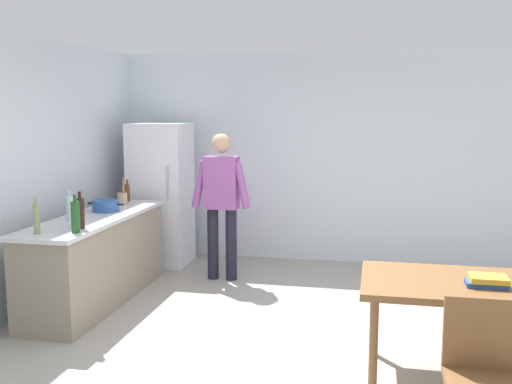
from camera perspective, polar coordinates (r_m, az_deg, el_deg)
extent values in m
plane|color=#9E998E|center=(5.00, 1.86, -15.09)|extent=(14.00, 14.00, 0.00)
cube|color=silver|center=(7.59, 5.83, 3.37)|extent=(6.40, 0.12, 2.70)
cube|color=silver|center=(5.85, -23.68, 1.34)|extent=(0.12, 5.60, 2.70)
cube|color=gray|center=(6.21, -15.41, -6.56)|extent=(0.60, 2.12, 0.86)
cube|color=silver|center=(6.11, -15.56, -2.47)|extent=(0.64, 2.20, 0.04)
cube|color=white|center=(7.51, -9.30, -0.21)|extent=(0.70, 0.64, 1.80)
cylinder|color=#B2B2B7|center=(7.09, -8.66, 0.96)|extent=(0.02, 0.02, 0.40)
cylinder|color=#1E1E2D|center=(6.82, -4.25, -5.06)|extent=(0.13, 0.13, 0.84)
cylinder|color=#1E1E2D|center=(6.76, -2.45, -5.16)|extent=(0.13, 0.13, 0.84)
cube|color=#99519E|center=(6.66, -3.40, 0.93)|extent=(0.38, 0.22, 0.60)
sphere|color=tan|center=(6.62, -3.44, 4.80)|extent=(0.22, 0.22, 0.22)
cylinder|color=#99519E|center=(6.70, -5.56, 0.77)|extent=(0.20, 0.09, 0.55)
cylinder|color=#99519E|center=(6.57, -1.39, 0.66)|extent=(0.20, 0.09, 0.55)
cube|color=brown|center=(4.45, 19.46, -8.59)|extent=(1.40, 0.90, 0.05)
cylinder|color=brown|center=(4.20, 11.46, -14.71)|extent=(0.06, 0.06, 0.70)
cylinder|color=brown|center=(4.86, 11.52, -11.53)|extent=(0.06, 0.06, 0.70)
cube|color=brown|center=(3.65, 21.25, -12.77)|extent=(0.42, 0.04, 0.42)
cylinder|color=#285193|center=(6.35, -14.54, -1.31)|extent=(0.28, 0.28, 0.12)
cube|color=black|center=(6.42, -15.91, -1.08)|extent=(0.06, 0.03, 0.02)
cube|color=black|center=(6.27, -13.16, -1.19)|extent=(0.06, 0.03, 0.02)
cylinder|color=tan|center=(6.70, -12.99, -0.69)|extent=(0.11, 0.11, 0.14)
cylinder|color=olive|center=(6.68, -12.86, 0.50)|extent=(0.02, 0.05, 0.22)
cylinder|color=olive|center=(6.67, -12.91, 0.49)|extent=(0.02, 0.04, 0.22)
cylinder|color=silver|center=(5.86, -17.83, -1.61)|extent=(0.07, 0.07, 0.24)
cylinder|color=silver|center=(5.84, -17.89, -0.16)|extent=(0.03, 0.03, 0.06)
cylinder|color=gray|center=(5.37, -20.76, -2.50)|extent=(0.06, 0.06, 0.26)
cylinder|color=gray|center=(5.34, -20.84, -0.81)|extent=(0.02, 0.02, 0.06)
cylinder|color=#B22319|center=(5.58, -17.20, -2.38)|extent=(0.06, 0.06, 0.18)
cylinder|color=#B22319|center=(5.56, -17.25, -1.16)|extent=(0.02, 0.02, 0.06)
cylinder|color=#5B3314|center=(6.96, -12.51, -0.10)|extent=(0.06, 0.06, 0.20)
cylinder|color=#5B3314|center=(6.94, -12.54, 0.96)|extent=(0.02, 0.02, 0.06)
cylinder|color=#1E5123|center=(5.30, -17.31, -2.36)|extent=(0.08, 0.08, 0.28)
cylinder|color=#1E5123|center=(5.27, -17.39, -0.54)|extent=(0.03, 0.03, 0.06)
cylinder|color=black|center=(5.47, -16.87, -2.03)|extent=(0.08, 0.08, 0.28)
cylinder|color=black|center=(5.44, -16.95, -0.26)|extent=(0.03, 0.03, 0.06)
cube|color=#284C8E|center=(4.38, 21.66, -8.38)|extent=(0.27, 0.17, 0.04)
cube|color=gold|center=(4.38, 21.86, -7.90)|extent=(0.25, 0.19, 0.04)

